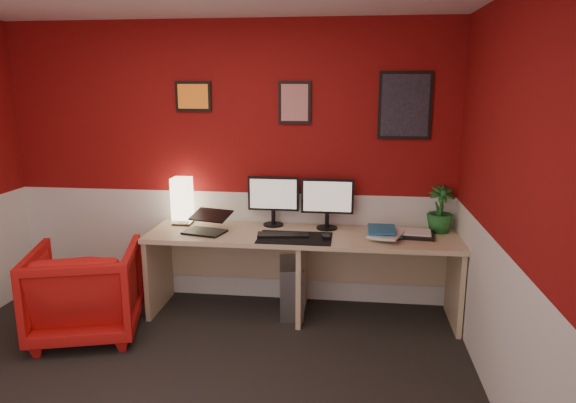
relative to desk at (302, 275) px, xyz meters
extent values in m
cube|color=maroon|center=(-0.69, 0.34, 0.89)|extent=(4.00, 0.01, 2.50)
cube|color=maroon|center=(1.31, -1.41, 0.89)|extent=(0.01, 3.50, 2.50)
cube|color=silver|center=(-0.69, 0.34, 0.14)|extent=(4.00, 0.01, 1.00)
cube|color=silver|center=(1.30, -1.41, 0.14)|extent=(0.01, 3.50, 1.00)
cube|color=tan|center=(0.00, 0.00, 0.00)|extent=(2.60, 0.65, 0.73)
cube|color=#FFE5B2|center=(-1.09, 0.18, 0.56)|extent=(0.16, 0.16, 0.40)
cube|color=black|center=(-0.82, -0.08, 0.47)|extent=(0.38, 0.31, 0.22)
cube|color=black|center=(-0.28, 0.23, 0.66)|extent=(0.45, 0.06, 0.58)
cube|color=black|center=(0.20, 0.18, 0.66)|extent=(0.45, 0.06, 0.58)
cube|color=black|center=(-0.04, -0.13, 0.37)|extent=(0.60, 0.38, 0.01)
cube|color=black|center=(-0.15, -0.10, 0.38)|extent=(0.43, 0.19, 0.02)
cube|color=black|center=(0.21, -0.14, 0.39)|extent=(0.08, 0.11, 0.03)
imported|color=#206695|center=(0.58, 0.03, 0.38)|extent=(0.27, 0.33, 0.03)
imported|color=silver|center=(0.58, -0.03, 0.41)|extent=(0.33, 0.38, 0.02)
imported|color=#206695|center=(0.54, -0.02, 0.43)|extent=(0.23, 0.30, 0.03)
cube|color=black|center=(0.91, 0.04, 0.38)|extent=(0.37, 0.28, 0.03)
imported|color=#19591E|center=(1.15, 0.20, 0.56)|extent=(0.24, 0.24, 0.39)
cube|color=#99999E|center=(-0.09, 0.06, -0.14)|extent=(0.26, 0.47, 0.45)
imported|color=#BA110E|center=(-1.65, -0.56, 0.00)|extent=(0.97, 0.99, 0.73)
cube|color=orange|center=(-0.99, 0.33, 1.49)|extent=(0.32, 0.02, 0.26)
cube|color=red|center=(-0.10, 0.33, 1.44)|extent=(0.28, 0.02, 0.36)
cube|color=black|center=(0.83, 0.33, 1.42)|extent=(0.44, 0.02, 0.56)
camera|label=1|loc=(0.40, -4.16, 1.59)|focal=32.38mm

